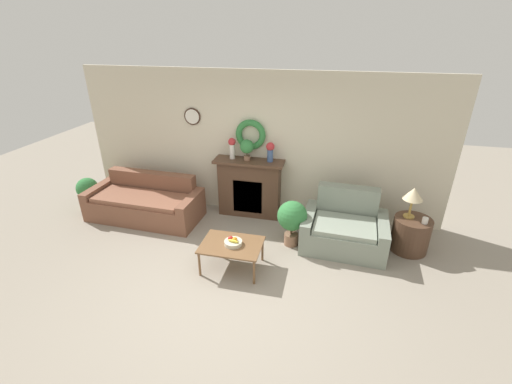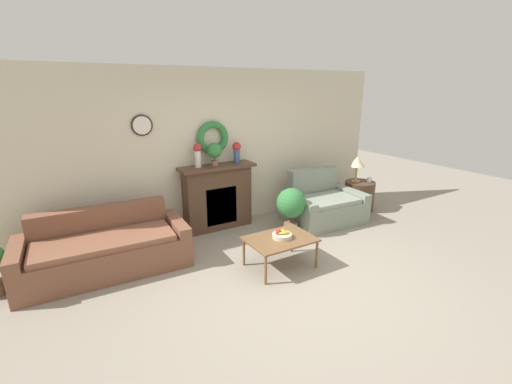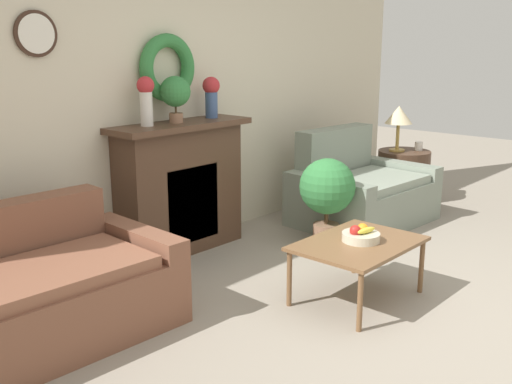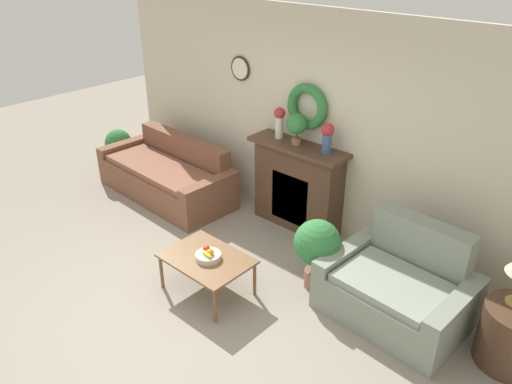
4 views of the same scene
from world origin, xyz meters
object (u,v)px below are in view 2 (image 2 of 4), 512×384
object	(u,v)px
coffee_table	(280,241)
mug	(369,180)
vase_on_mantel_right	(237,151)
fruit_bowl	(282,235)
vase_on_mantel_left	(198,153)
side_table_by_loveseat	(359,196)
potted_plant_floor_by_loveseat	(291,205)
couch_left	(105,249)
fireplace	(218,197)
table_lamp	(357,162)
loveseat_right	(322,205)
potted_plant_on_mantel	(214,151)

from	to	relation	value
coffee_table	mug	distance (m)	3.02
coffee_table	vase_on_mantel_right	world-z (taller)	vase_on_mantel_right
fruit_bowl	vase_on_mantel_left	world-z (taller)	vase_on_mantel_left
fruit_bowl	side_table_by_loveseat	bearing A→B (deg)	22.62
potted_plant_floor_by_loveseat	couch_left	bearing A→B (deg)	173.73
side_table_by_loveseat	potted_plant_floor_by_loveseat	size ratio (longest dim) A/B	0.74
coffee_table	fruit_bowl	bearing A→B (deg)	-0.49
fireplace	mug	bearing A→B (deg)	-13.07
couch_left	mug	distance (m)	4.91
mug	vase_on_mantel_left	bearing A→B (deg)	168.08
table_lamp	fireplace	bearing A→B (deg)	169.19
loveseat_right	potted_plant_on_mantel	size ratio (longest dim) A/B	3.65
potted_plant_on_mantel	couch_left	bearing A→B (deg)	-163.86
couch_left	side_table_by_loveseat	size ratio (longest dim) A/B	3.65
couch_left	fireplace	bearing A→B (deg)	18.37
fireplace	couch_left	bearing A→B (deg)	-163.76
couch_left	vase_on_mantel_left	world-z (taller)	vase_on_mantel_left
fireplace	loveseat_right	bearing A→B (deg)	-20.59
fruit_bowl	potted_plant_on_mantel	size ratio (longest dim) A/B	0.69
couch_left	vase_on_mantel_left	xyz separation A→B (m)	(1.59, 0.56, 1.06)
fruit_bowl	table_lamp	bearing A→B (deg)	24.29
coffee_table	potted_plant_floor_by_loveseat	distance (m)	1.15
side_table_by_loveseat	vase_on_mantel_left	size ratio (longest dim) A/B	1.51
mug	potted_plant_on_mantel	distance (m)	3.18
vase_on_mantel_right	potted_plant_on_mantel	distance (m)	0.43
mug	potted_plant_floor_by_loveseat	size ratio (longest dim) A/B	0.12
coffee_table	potted_plant_floor_by_loveseat	world-z (taller)	potted_plant_floor_by_loveseat
mug	vase_on_mantel_left	world-z (taller)	vase_on_mantel_left
couch_left	coffee_table	xyz separation A→B (m)	(2.06, -1.14, 0.09)
potted_plant_on_mantel	fruit_bowl	bearing A→B (deg)	-82.85
mug	vase_on_mantel_right	world-z (taller)	vase_on_mantel_right
coffee_table	couch_left	bearing A→B (deg)	151.01
vase_on_mantel_right	side_table_by_loveseat	bearing A→B (deg)	-13.59
potted_plant_on_mantel	potted_plant_floor_by_loveseat	bearing A→B (deg)	-41.33
fireplace	loveseat_right	world-z (taller)	fireplace
fruit_bowl	coffee_table	bearing A→B (deg)	179.51
side_table_by_loveseat	mug	bearing A→B (deg)	-37.87
fireplace	vase_on_mantel_left	distance (m)	0.85
fruit_bowl	side_table_by_loveseat	world-z (taller)	side_table_by_loveseat
table_lamp	vase_on_mantel_right	world-z (taller)	vase_on_mantel_right
fruit_bowl	vase_on_mantel_right	xyz separation A→B (m)	(0.21, 1.71, 0.87)
mug	vase_on_mantel_right	xyz separation A→B (m)	(-2.59, 0.70, 0.71)
couch_left	loveseat_right	size ratio (longest dim) A/B	1.54
loveseat_right	potted_plant_floor_by_loveseat	size ratio (longest dim) A/B	1.76
coffee_table	side_table_by_loveseat	size ratio (longest dim) A/B	1.53
fruit_bowl	potted_plant_floor_by_loveseat	distance (m)	1.13
loveseat_right	table_lamp	xyz separation A→B (m)	(0.98, 0.14, 0.66)
potted_plant_floor_by_loveseat	mug	bearing A→B (deg)	5.04
potted_plant_on_mantel	coffee_table	bearing A→B (deg)	-83.74
couch_left	vase_on_mantel_right	distance (m)	2.59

